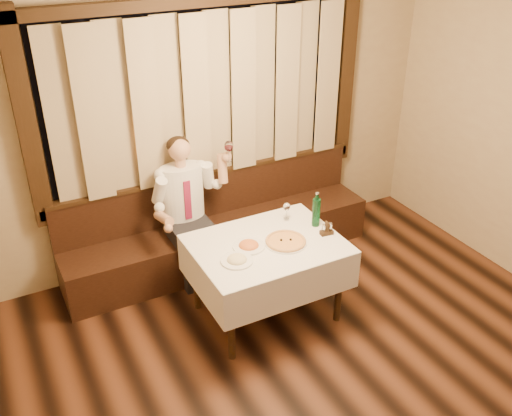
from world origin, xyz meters
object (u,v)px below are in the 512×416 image
banquette (219,233)px  pasta_red (249,243)px  seated_man (186,200)px  dining_table (267,253)px  cruet_caddy (327,230)px  green_bottle (316,212)px  pizza (286,241)px  pasta_cream (237,258)px

banquette → pasta_red: (-0.17, -1.01, 0.48)m
seated_man → pasta_red: bearing=-78.0°
dining_table → cruet_caddy: 0.56m
pasta_red → cruet_caddy: bearing=-10.6°
pasta_red → green_bottle: bearing=3.8°
pasta_red → seated_man: (-0.20, 0.92, 0.03)m
pizza → pasta_cream: (-0.49, -0.06, 0.02)m
pizza → seated_man: (-0.50, 1.01, 0.05)m
pizza → pasta_red: size_ratio=1.33×
banquette → green_bottle: 1.24m
pizza → green_bottle: bearing=19.1°
banquette → pasta_cream: (-0.35, -1.15, 0.48)m
banquette → pasta_red: size_ratio=11.65×
pasta_red → cruet_caddy: size_ratio=2.24×
pizza → pasta_cream: pasta_cream is taller
dining_table → green_bottle: green_bottle is taller
dining_table → green_bottle: size_ratio=3.90×
pizza → pasta_red: bearing=164.1°
banquette → pizza: size_ratio=8.77×
pasta_cream → seated_man: seated_man is taller
dining_table → cruet_caddy: cruet_caddy is taller
banquette → cruet_caddy: size_ratio=26.05×
green_bottle → seated_man: bearing=135.6°
banquette → pasta_cream: size_ratio=12.02×
seated_man → cruet_caddy: bearing=-49.6°
banquette → dining_table: (0.00, -1.02, 0.34)m
dining_table → pasta_cream: bearing=-159.4°
banquette → cruet_caddy: banquette is taller
cruet_caddy → seated_man: (-0.89, 1.05, 0.03)m
banquette → pizza: bearing=-82.6°
banquette → pasta_cream: banquette is taller
dining_table → pasta_cream: pasta_cream is taller
green_bottle → seated_man: size_ratio=0.23×
dining_table → pasta_red: size_ratio=4.62×
banquette → pasta_cream: bearing=-106.8°
pasta_red → pasta_cream: (-0.18, -0.15, -0.00)m
pasta_red → pasta_cream: pasta_red is taller
pasta_red → cruet_caddy: cruet_caddy is taller
green_bottle → seated_man: (-0.89, 0.87, -0.07)m
banquette → pasta_red: bearing=-99.3°
pizza → green_bottle: (0.39, 0.13, 0.12)m
pasta_red → seated_man: seated_man is taller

